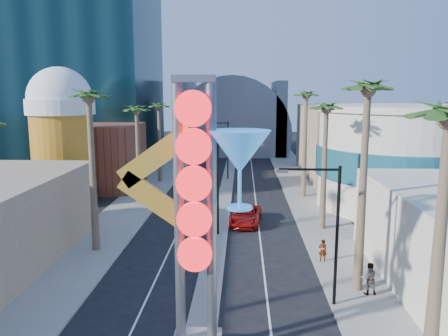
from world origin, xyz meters
The scene contains 22 objects.
sidewalk_west centered at (-9.50, 35.00, 0.07)m, with size 5.00×100.00×0.15m, color gray.
sidewalk_east centered at (9.50, 35.00, 0.07)m, with size 5.00×100.00×0.15m, color gray.
median centered at (0.00, 38.00, 0.07)m, with size 1.60×84.00×0.15m, color gray.
hotel_tower centered at (-22.00, 52.00, 25.00)m, with size 20.00×20.00×50.00m, color black.
brick_filler_west centered at (-16.00, 38.00, 4.00)m, with size 10.00×10.00×8.00m, color brown.
filler_east centered at (16.00, 48.00, 5.00)m, with size 10.00×20.00×10.00m, color #988662.
beer_mug centered at (-17.00, 30.00, 7.84)m, with size 7.00×7.00×14.50m.
turquoise_building centered at (18.00, 30.00, 5.25)m, with size 16.60×16.60×10.60m.
canopy centered at (0.00, 72.00, 4.31)m, with size 22.00×16.00×22.00m.
neon_sign centered at (0.82, 2.96, 7.31)m, with size 6.53×2.60×12.55m.
streetlight_0 centered at (0.55, 20.00, 4.88)m, with size 3.79×0.25×8.00m.
streetlight_1 centered at (-0.55, 44.00, 4.88)m, with size 3.79×0.25×8.00m.
streetlight_2 centered at (6.72, 8.00, 4.83)m, with size 3.45×0.25×8.00m.
palm_1 centered at (-9.00, 16.00, 10.82)m, with size 2.40×2.40×12.70m.
palm_2 centered at (-9.00, 30.00, 9.48)m, with size 2.40×2.40×11.20m.
palm_3 centered at (-9.00, 42.00, 9.48)m, with size 2.40×2.40×11.20m.
palm_5 centered at (9.00, 10.00, 11.27)m, with size 2.40×2.40×13.20m.
palm_6 centered at (9.00, 22.00, 9.93)m, with size 2.40×2.40×11.70m.
palm_7 centered at (9.00, 34.00, 10.82)m, with size 2.40×2.40×12.70m.
red_pickup centered at (2.35, 23.49, 0.78)m, with size 2.59×5.61×1.56m, color #AE110D.
pedestrian_a centered at (7.67, 14.33, 0.95)m, with size 0.58×0.38×1.59m, color gray.
pedestrian_b centered at (9.47, 9.34, 1.11)m, with size 0.93×0.73×1.92m, color gray.
Camera 1 is at (2.02, -15.06, 11.83)m, focal length 35.00 mm.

